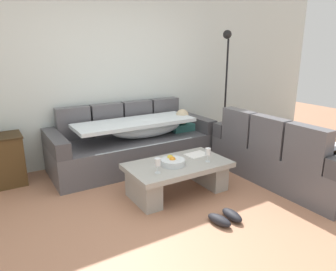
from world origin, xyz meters
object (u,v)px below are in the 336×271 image
(coffee_table, at_px, (178,174))
(pair_of_shoes, at_px, (226,218))
(floor_lamp, at_px, (226,82))
(couch_near_window, at_px, (287,155))
(couch_along_wall, at_px, (135,143))
(wine_glass_near_right, at_px, (208,152))
(fruit_bowl, at_px, (173,162))
(open_magazine, at_px, (197,155))
(wine_glass_near_left, at_px, (158,163))

(coffee_table, bearing_deg, pair_of_shoes, -85.72)
(pair_of_shoes, bearing_deg, floor_lamp, 49.64)
(couch_near_window, relative_size, floor_lamp, 0.99)
(couch_along_wall, distance_m, coffee_table, 1.13)
(couch_near_window, xyz_separation_m, floor_lamp, (0.31, 1.58, 0.78))
(couch_near_window, bearing_deg, coffee_table, 73.96)
(wine_glass_near_right, distance_m, floor_lamp, 2.02)
(couch_along_wall, bearing_deg, couch_near_window, -46.85)
(couch_along_wall, bearing_deg, fruit_bowl, -93.49)
(coffee_table, distance_m, pair_of_shoes, 0.82)
(coffee_table, height_order, open_magazine, open_magazine)
(wine_glass_near_left, relative_size, wine_glass_near_right, 1.00)
(wine_glass_near_left, bearing_deg, pair_of_shoes, -58.20)
(open_magazine, height_order, pair_of_shoes, open_magazine)
(floor_lamp, bearing_deg, fruit_bowl, -146.65)
(wine_glass_near_left, bearing_deg, wine_glass_near_right, -0.93)
(couch_along_wall, xyz_separation_m, wine_glass_near_right, (0.34, -1.27, 0.16))
(coffee_table, height_order, fruit_bowl, fruit_bowl)
(coffee_table, distance_m, open_magazine, 0.40)
(coffee_table, height_order, wine_glass_near_left, wine_glass_near_left)
(fruit_bowl, relative_size, open_magazine, 1.00)
(wine_glass_near_right, distance_m, pair_of_shoes, 0.83)
(couch_along_wall, xyz_separation_m, fruit_bowl, (-0.07, -1.14, 0.09))
(wine_glass_near_left, xyz_separation_m, pair_of_shoes, (0.41, -0.66, -0.45))
(couch_along_wall, xyz_separation_m, open_magazine, (0.37, -1.02, 0.05))
(couch_along_wall, bearing_deg, open_magazine, -69.87)
(coffee_table, bearing_deg, wine_glass_near_right, -23.96)
(wine_glass_near_left, distance_m, floor_lamp, 2.53)
(coffee_table, distance_m, wine_glass_near_right, 0.44)
(couch_along_wall, distance_m, wine_glass_near_right, 1.32)
(couch_near_window, bearing_deg, open_magazine, 64.18)
(fruit_bowl, distance_m, floor_lamp, 2.28)
(couch_along_wall, relative_size, open_magazine, 8.40)
(fruit_bowl, bearing_deg, open_magazine, 15.77)
(fruit_bowl, distance_m, wine_glass_near_right, 0.44)
(couch_near_window, distance_m, fruit_bowl, 1.56)
(couch_along_wall, height_order, wine_glass_near_left, couch_along_wall)
(pair_of_shoes, bearing_deg, coffee_table, 94.28)
(open_magazine, distance_m, floor_lamp, 1.88)
(wine_glass_near_right, distance_m, open_magazine, 0.28)
(fruit_bowl, distance_m, pair_of_shoes, 0.87)
(wine_glass_near_left, height_order, pair_of_shoes, wine_glass_near_left)
(wine_glass_near_left, xyz_separation_m, open_magazine, (0.71, 0.24, -0.11))
(couch_near_window, relative_size, open_magazine, 6.88)
(couch_along_wall, height_order, open_magazine, couch_along_wall)
(coffee_table, height_order, wine_glass_near_right, wine_glass_near_right)
(couch_near_window, distance_m, coffee_table, 1.48)
(coffee_table, relative_size, open_magazine, 4.29)
(coffee_table, relative_size, wine_glass_near_right, 7.23)
(couch_near_window, bearing_deg, pair_of_shoes, 105.68)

